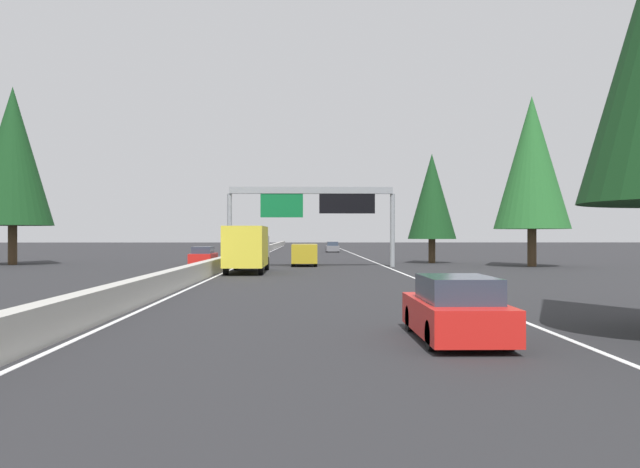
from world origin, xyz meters
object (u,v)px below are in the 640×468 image
at_px(sedan_mid_right, 332,247).
at_px(sedan_far_right, 456,310).
at_px(box_truck_mid_center, 247,247).
at_px(minivan_far_left, 304,254).
at_px(conifer_right_mid, 432,197).
at_px(oncoming_near, 203,256).
at_px(conifer_right_near, 532,163).
at_px(sign_gantry_overhead, 314,203).
at_px(conifer_left_near, 13,156).

bearing_deg(sedan_mid_right, sedan_far_right, 179.83).
bearing_deg(box_truck_mid_center, minivan_far_left, -21.04).
distance_m(minivan_far_left, conifer_right_mid, 12.94).
relative_size(box_truck_mid_center, oncoming_near, 1.93).
bearing_deg(conifer_right_near, box_truck_mid_center, 110.58).
distance_m(sign_gantry_overhead, sedan_far_right, 35.75).
bearing_deg(sedan_far_right, minivan_far_left, 5.47).
bearing_deg(oncoming_near, sedan_far_right, 16.65).
height_order(sign_gantry_overhead, box_truck_mid_center, sign_gantry_overhead).
bearing_deg(sedan_mid_right, sign_gantry_overhead, 175.97).
bearing_deg(conifer_right_mid, sign_gantry_overhead, 123.85).
distance_m(sedan_mid_right, conifer_left_near, 49.20).
bearing_deg(minivan_far_left, conifer_right_near, -95.01).
bearing_deg(minivan_far_left, sedan_mid_right, -5.15).
xyz_separation_m(sign_gantry_overhead, sedan_far_right, (-35.39, -2.89, -4.12)).
height_order(sedan_mid_right, conifer_left_near, conifer_left_near).
bearing_deg(box_truck_mid_center, oncoming_near, 21.62).
distance_m(box_truck_mid_center, conifer_right_near, 23.38).
bearing_deg(oncoming_near, minivan_far_left, 74.92).
xyz_separation_m(sign_gantry_overhead, oncoming_near, (4.16, 8.94, -4.12)).
distance_m(box_truck_mid_center, minivan_far_left, 10.13).
relative_size(sign_gantry_overhead, conifer_left_near, 0.87).
distance_m(box_truck_mid_center, conifer_left_near, 24.42).
height_order(sedan_far_right, conifer_left_near, conifer_left_near).
relative_size(conifer_right_near, conifer_left_near, 0.90).
height_order(box_truck_mid_center, oncoming_near, box_truck_mid_center).
height_order(sedan_mid_right, oncoming_near, same).
xyz_separation_m(conifer_right_near, conifer_left_near, (3.92, 41.18, 0.86)).
relative_size(conifer_right_near, conifer_right_mid, 1.39).
bearing_deg(sedan_far_right, conifer_right_mid, -9.91).
height_order(minivan_far_left, sedan_mid_right, minivan_far_left).
bearing_deg(minivan_far_left, sign_gantry_overhead, -160.32).
bearing_deg(conifer_right_near, sedan_mid_right, 17.26).
relative_size(sign_gantry_overhead, conifer_right_mid, 1.35).
xyz_separation_m(box_truck_mid_center, sedan_mid_right, (51.77, -7.44, -0.93)).
bearing_deg(sign_gantry_overhead, conifer_right_near, -88.62).
relative_size(sedan_far_right, oncoming_near, 1.00).
relative_size(sedan_mid_right, conifer_right_near, 0.34).
height_order(sedan_far_right, conifer_right_mid, conifer_right_mid).
relative_size(minivan_far_left, oncoming_near, 1.14).
relative_size(sedan_mid_right, oncoming_near, 1.00).
relative_size(box_truck_mid_center, conifer_left_near, 0.59).
xyz_separation_m(sign_gantry_overhead, conifer_right_near, (0.40, -16.75, 3.16)).
relative_size(sedan_mid_right, conifer_left_near, 0.30).
height_order(sign_gantry_overhead, minivan_far_left, sign_gantry_overhead).
xyz_separation_m(sedan_mid_right, conifer_right_mid, (-37.37, -7.15, 5.04)).
xyz_separation_m(sedan_mid_right, conifer_left_near, (-39.93, 27.56, 8.13)).
xyz_separation_m(sedan_far_right, minivan_far_left, (37.32, 3.58, 0.27)).
distance_m(sedan_far_right, conifer_right_near, 39.07).
bearing_deg(sign_gantry_overhead, oncoming_near, 65.08).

